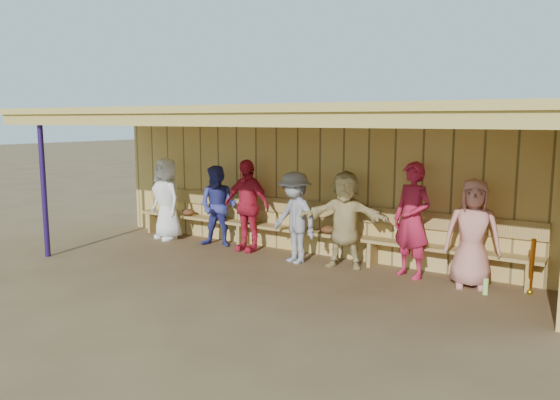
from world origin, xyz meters
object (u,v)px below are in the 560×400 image
object	(u,v)px
player_f	(345,219)
player_g	(412,220)
player_c	(218,206)
bench	(304,225)
player_e	(295,217)
player_h	(472,233)
player_d	(247,205)
player_b	(167,199)

from	to	relation	value
player_f	player_g	xyz separation A→B (m)	(1.07, 0.03, 0.09)
player_c	bench	xyz separation A→B (m)	(1.65, 0.31, -0.22)
player_c	player_e	bearing A→B (deg)	-24.22
bench	player_h	bearing A→B (deg)	-6.41
player_c	player_h	bearing A→B (deg)	-17.21
player_d	player_h	world-z (taller)	player_d
player_h	bench	distance (m)	2.91
player_c	player_e	size ratio (longest dim) A/B	1.00
player_g	bench	distance (m)	2.06
player_f	player_e	bearing A→B (deg)	179.80
player_h	player_f	bearing A→B (deg)	163.42
player_b	player_h	distance (m)	5.77
player_e	bench	world-z (taller)	player_e
player_c	player_h	distance (m)	4.54
player_h	bench	xyz separation A→B (m)	(-2.89, 0.32, -0.24)
player_b	player_e	world-z (taller)	player_b
player_e	player_g	xyz separation A→B (m)	(1.88, 0.23, 0.11)
player_f	player_g	distance (m)	1.08
player_b	bench	bearing A→B (deg)	22.18
player_h	player_c	bearing A→B (deg)	162.86
player_e	player_g	bearing A→B (deg)	26.31
player_b	player_g	bearing A→B (deg)	15.55
player_c	bench	bearing A→B (deg)	-6.38
player_c	player_d	xyz separation A→B (m)	(0.65, 0.01, 0.07)
player_d	player_g	size ratio (longest dim) A/B	0.95
player_f	player_h	world-z (taller)	player_f
player_b	bench	distance (m)	2.92
player_d	player_h	distance (m)	3.89
player_c	player_e	distance (m)	1.80
player_h	player_e	bearing A→B (deg)	167.45
player_c	player_f	distance (m)	2.59
player_b	player_f	world-z (taller)	player_b
player_f	player_g	bearing A→B (deg)	-12.43
player_c	player_e	world-z (taller)	player_e
player_f	player_h	bearing A→B (deg)	-13.75
player_e	player_h	bearing A→B (deg)	23.70
player_b	player_g	distance (m)	4.90
player_c	player_d	distance (m)	0.66
player_d	player_h	bearing A→B (deg)	3.46
player_b	player_f	xyz separation A→B (m)	(3.83, 0.04, -0.03)
player_b	player_c	bearing A→B (deg)	17.87
player_c	player_h	xyz separation A→B (m)	(4.54, -0.01, 0.02)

